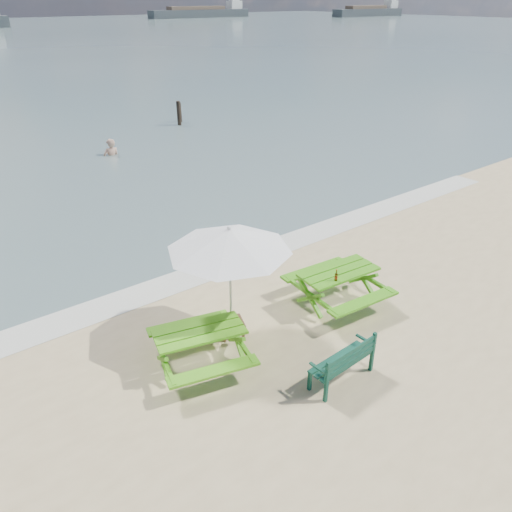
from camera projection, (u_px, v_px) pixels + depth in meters
foam_strip at (212, 269)px, 12.05m from camera, size 22.00×0.90×0.01m
picnic_table_left at (201, 349)px, 8.79m from camera, size 1.94×2.07×0.75m
picnic_table_right at (337, 288)px, 10.56m from camera, size 1.83×2.00×0.80m
park_bench at (341, 369)px, 8.50m from camera, size 1.28×0.49×0.78m
side_table at (232, 328)px, 9.68m from camera, size 0.59×0.59×0.30m
patio_umbrella at (229, 240)px, 8.80m from camera, size 2.93×2.93×2.26m
beer_bottle at (336, 277)px, 9.97m from camera, size 0.06×0.06×0.25m
swimmer at (112, 161)px, 20.80m from camera, size 0.70×0.47×1.88m
mooring_pilings at (179, 115)px, 25.45m from camera, size 0.58×0.78×1.39m
cargo_ships at (143, 16)px, 127.31m from camera, size 161.70×36.03×4.40m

